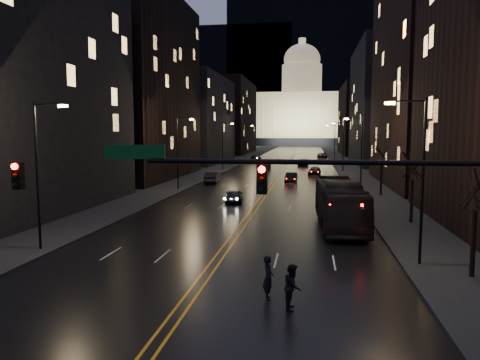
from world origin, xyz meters
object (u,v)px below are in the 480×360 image
at_px(bus, 340,204).
at_px(receding_car_a, 291,178).
at_px(oncoming_car_a, 234,196).
at_px(oncoming_car_b, 212,177).
at_px(pedestrian_b, 293,287).
at_px(pedestrian_a, 268,278).
at_px(traffic_signal, 334,195).

distance_m(bus, receding_car_a, 31.01).
xyz_separation_m(oncoming_car_a, oncoming_car_b, (-6.00, 17.68, 0.10)).
bearing_deg(pedestrian_b, receding_car_a, 5.01).
distance_m(receding_car_a, pedestrian_b, 47.97).
bearing_deg(pedestrian_a, receding_car_a, -12.78).
xyz_separation_m(pedestrian_a, pedestrian_b, (1.08, -0.95, -0.02)).
bearing_deg(traffic_signal, receding_car_a, 93.83).
height_order(bus, receding_car_a, bus).
distance_m(traffic_signal, pedestrian_a, 6.18).
height_order(oncoming_car_a, oncoming_car_b, oncoming_car_b).
height_order(receding_car_a, pedestrian_b, pedestrian_b).
xyz_separation_m(traffic_signal, oncoming_car_b, (-14.41, 48.68, -4.30)).
relative_size(bus, receding_car_a, 2.89).
relative_size(traffic_signal, pedestrian_b, 9.25).
distance_m(bus, oncoming_car_b, 32.61).
bearing_deg(oncoming_car_a, traffic_signal, 98.81).
relative_size(pedestrian_a, pedestrian_b, 1.03).
xyz_separation_m(bus, pedestrian_b, (-2.91, -17.33, -0.82)).
bearing_deg(receding_car_a, pedestrian_b, -84.95).
xyz_separation_m(oncoming_car_a, pedestrian_a, (5.90, -27.16, 0.25)).
bearing_deg(traffic_signal, bus, 85.81).
bearing_deg(pedestrian_a, pedestrian_b, -145.26).
height_order(traffic_signal, oncoming_car_a, traffic_signal).
bearing_deg(bus, receding_car_a, 96.53).
bearing_deg(pedestrian_a, oncoming_car_b, 0.99).
distance_m(receding_car_a, pedestrian_a, 46.99).
bearing_deg(oncoming_car_a, receding_car_a, -110.52).
height_order(traffic_signal, receding_car_a, traffic_signal).
distance_m(pedestrian_a, pedestrian_b, 1.44).
distance_m(bus, pedestrian_b, 17.59).
height_order(oncoming_car_a, receding_car_a, receding_car_a).
xyz_separation_m(traffic_signal, pedestrian_a, (-2.51, 3.84, -4.14)).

